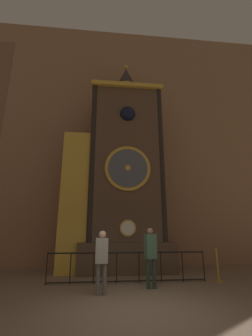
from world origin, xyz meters
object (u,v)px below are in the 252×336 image
visitor_near (102,255)px  visitor_far (150,251)px  clock_tower (118,174)px  stanchion_post (218,270)px

visitor_near → visitor_far: 1.57m
clock_tower → stanchion_post: (3.28, -2.01, -3.77)m
clock_tower → visitor_far: clock_tower is taller
clock_tower → visitor_far: size_ratio=5.80×
clock_tower → stanchion_post: size_ratio=9.60×
clock_tower → stanchion_post: bearing=-31.5°
clock_tower → stanchion_post: 5.38m
visitor_far → stanchion_post: visitor_far is taller
clock_tower → visitor_far: 4.19m
clock_tower → visitor_far: (0.82, -2.73, -3.07)m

